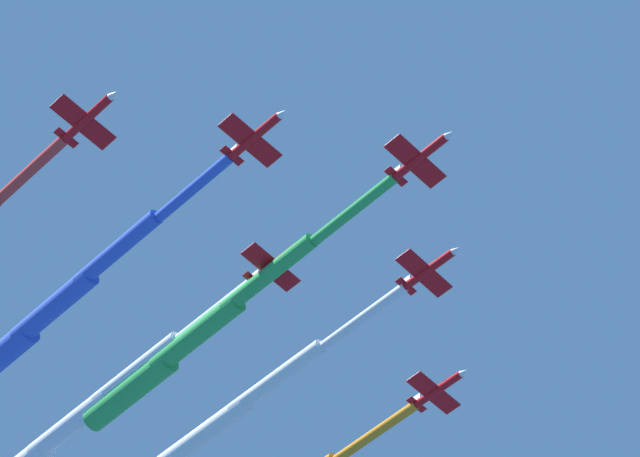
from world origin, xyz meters
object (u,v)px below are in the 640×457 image
at_px(jet_port_inner, 202,437).
at_px(jet_starboard_inner, 53,309).
at_px(jet_port_mid, 70,426).
at_px(jet_lead, 195,337).

xyz_separation_m(jet_port_inner, jet_starboard_inner, (-15.73, 27.73, -1.88)).
height_order(jet_port_inner, jet_port_mid, jet_port_inner).
xyz_separation_m(jet_lead, jet_starboard_inner, (4.30, 18.63, 1.02)).
height_order(jet_lead, jet_port_mid, jet_port_mid).
height_order(jet_lead, jet_port_inner, jet_port_inner).
height_order(jet_starboard_inner, jet_port_mid, jet_port_mid).
xyz_separation_m(jet_starboard_inner, jet_port_mid, (20.23, -9.46, 0.25)).
relative_size(jet_port_inner, jet_port_mid, 1.05).
relative_size(jet_lead, jet_port_inner, 0.94).
bearing_deg(jet_starboard_inner, jet_port_inner, -60.44).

